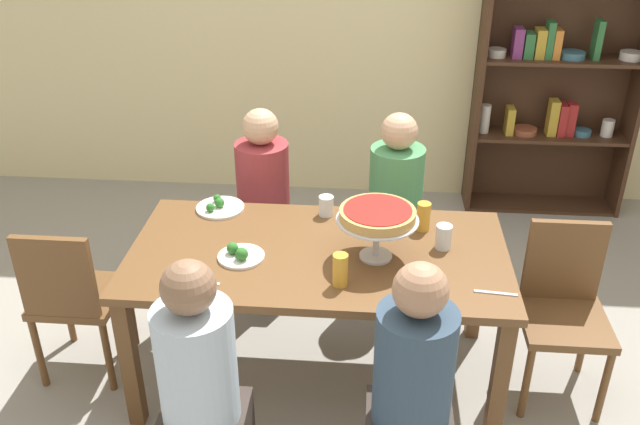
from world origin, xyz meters
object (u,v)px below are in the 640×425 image
(diner_far_left, at_px, (264,217))
(water_glass_clear_near, at_px, (326,206))
(cutlery_fork_far, at_px, (199,283))
(beer_glass_amber_short, at_px, (423,217))
(bookshelf, at_px, (559,58))
(chair_head_west, at_px, (72,295))
(deep_dish_pizza_stand, at_px, (377,217))
(cutlery_fork_near, at_px, (430,299))
(water_glass_clear_far, at_px, (444,237))
(dining_table, at_px, (318,267))
(beer_glass_amber_tall, at_px, (340,270))
(chair_head_east, at_px, (563,304))
(diner_far_right, at_px, (394,222))
(salad_plate_near_diner, at_px, (219,206))
(diner_near_right, at_px, (410,410))
(cutlery_knife_near, at_px, (496,293))
(diner_near_left, at_px, (201,407))
(salad_plate_far_diner, at_px, (240,254))

(diner_far_left, bearing_deg, water_glass_clear_near, 44.39)
(cutlery_fork_far, bearing_deg, beer_glass_amber_short, 30.42)
(bookshelf, distance_m, chair_head_west, 3.45)
(deep_dish_pizza_stand, relative_size, cutlery_fork_near, 2.05)
(water_glass_clear_far, relative_size, cutlery_fork_near, 0.66)
(dining_table, xyz_separation_m, beer_glass_amber_tall, (0.12, -0.26, 0.16))
(deep_dish_pizza_stand, bearing_deg, chair_head_east, 4.02)
(bookshelf, distance_m, deep_dish_pizza_stand, 2.38)
(diner_far_right, relative_size, water_glass_clear_near, 11.21)
(cutlery_fork_near, bearing_deg, salad_plate_near_diner, 156.46)
(deep_dish_pizza_stand, height_order, cutlery_fork_near, deep_dish_pizza_stand)
(beer_glass_amber_short, bearing_deg, cutlery_fork_far, -150.71)
(chair_head_west, bearing_deg, diner_near_right, -21.60)
(diner_far_right, relative_size, cutlery_fork_near, 6.39)
(beer_glass_amber_short, relative_size, cutlery_fork_far, 0.80)
(diner_near_right, relative_size, diner_far_right, 1.00)
(water_glass_clear_near, bearing_deg, dining_table, -91.59)
(bookshelf, distance_m, beer_glass_amber_short, 2.05)
(deep_dish_pizza_stand, distance_m, water_glass_clear_near, 0.49)
(cutlery_fork_near, height_order, cutlery_fork_far, same)
(diner_near_right, distance_m, chair_head_west, 1.72)
(dining_table, distance_m, cutlery_knife_near, 0.82)
(diner_near_left, xyz_separation_m, chair_head_west, (-0.80, 0.69, -0.01))
(salad_plate_far_diner, distance_m, cutlery_fork_near, 0.88)
(salad_plate_near_diner, xyz_separation_m, cutlery_fork_far, (0.06, -0.67, -0.01))
(salad_plate_near_diner, bearing_deg, chair_head_east, -11.09)
(cutlery_fork_near, bearing_deg, deep_dish_pizza_stand, 136.86)
(bookshelf, xyz_separation_m, deep_dish_pizza_stand, (-1.21, -2.05, -0.16))
(salad_plate_near_diner, distance_m, water_glass_clear_far, 1.16)
(cutlery_knife_near, bearing_deg, chair_head_east, 44.24)
(diner_far_left, bearing_deg, dining_table, 26.75)
(dining_table, relative_size, diner_far_right, 1.53)
(diner_far_left, bearing_deg, salad_plate_far_diner, 2.02)
(diner_far_right, xyz_separation_m, beer_glass_amber_tall, (-0.25, -1.01, 0.32))
(salad_plate_near_diner, relative_size, water_glass_clear_far, 2.10)
(salad_plate_near_diner, height_order, water_glass_clear_near, water_glass_clear_near)
(chair_head_west, relative_size, salad_plate_near_diner, 3.51)
(beer_glass_amber_tall, xyz_separation_m, beer_glass_amber_short, (0.37, 0.51, -0.00))
(diner_far_right, bearing_deg, salad_plate_near_diner, -67.53)
(chair_head_east, bearing_deg, beer_glass_amber_short, -17.43)
(diner_far_left, relative_size, cutlery_fork_near, 6.39)
(bookshelf, relative_size, diner_near_right, 1.92)
(diner_near_left, bearing_deg, diner_far_left, -0.30)
(dining_table, height_order, diner_far_right, diner_far_right)
(salad_plate_near_diner, distance_m, water_glass_clear_near, 0.55)
(beer_glass_amber_short, xyz_separation_m, water_glass_clear_near, (-0.48, 0.11, -0.02))
(chair_head_east, bearing_deg, salad_plate_near_diner, -11.09)
(water_glass_clear_far, xyz_separation_m, cutlery_knife_near, (0.20, -0.35, -0.06))
(water_glass_clear_near, bearing_deg, cutlery_fork_near, -55.22)
(dining_table, bearing_deg, salad_plate_far_diner, -165.27)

